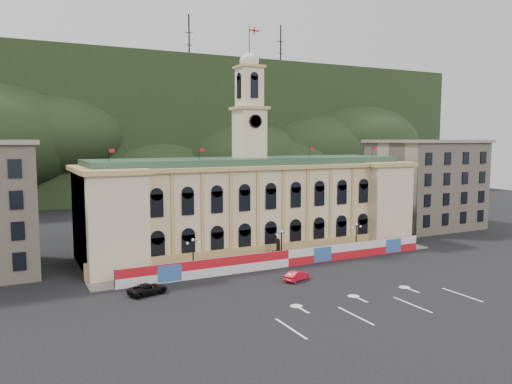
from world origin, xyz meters
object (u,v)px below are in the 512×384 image
lamp_center (282,244)px  black_suv (148,289)px  red_sedan (297,276)px  statue (278,255)px

lamp_center → black_suv: lamp_center is taller
red_sedan → black_suv: (-19.21, 3.03, 0.01)m
red_sedan → black_suv: black_suv is taller
lamp_center → black_suv: 22.75m
statue → black_suv: size_ratio=0.71×
lamp_center → red_sedan: size_ratio=1.22×
statue → lamp_center: bearing=-90.0°
red_sedan → black_suv: bearing=59.7°
red_sedan → black_suv: size_ratio=0.81×
statue → red_sedan: (-2.66, -9.81, -0.53)m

